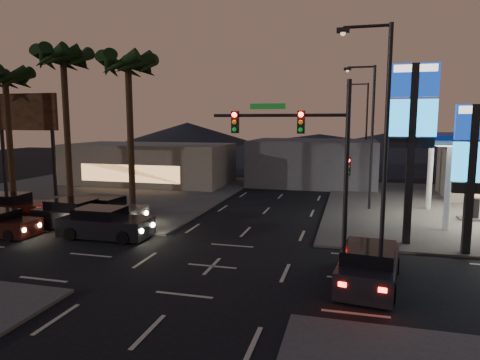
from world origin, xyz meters
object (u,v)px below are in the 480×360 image
(traffic_signal_mast, at_px, (307,144))
(car_lane_b_front, at_px, (105,211))
(suv_station, at_px, (369,266))
(pylon_sign_short, at_px, (472,156))
(car_lane_b_rear, at_px, (10,208))
(car_lane_a_front, at_px, (105,224))
(car_lane_b_mid, at_px, (76,215))
(pylon_sign_tall, at_px, (413,118))

(traffic_signal_mast, distance_m, car_lane_b_front, 13.98)
(traffic_signal_mast, bearing_deg, suv_station, -41.86)
(pylon_sign_short, relative_size, car_lane_b_rear, 1.33)
(pylon_sign_short, xyz_separation_m, car_lane_b_front, (-19.91, 1.36, -3.90))
(car_lane_a_front, bearing_deg, suv_station, -14.15)
(traffic_signal_mast, bearing_deg, car_lane_a_front, 174.86)
(car_lane_b_mid, bearing_deg, car_lane_b_front, 55.38)
(car_lane_b_front, distance_m, car_lane_b_rear, 6.48)
(pylon_sign_tall, distance_m, pylon_sign_short, 3.20)
(car_lane_a_front, relative_size, car_lane_b_mid, 0.96)
(car_lane_a_front, height_order, car_lane_b_rear, car_lane_b_rear)
(car_lane_b_front, bearing_deg, pylon_sign_tall, -1.17)
(traffic_signal_mast, distance_m, car_lane_b_rear, 19.89)
(pylon_sign_tall, bearing_deg, car_lane_b_mid, -176.60)
(pylon_sign_tall, bearing_deg, car_lane_b_front, 178.83)
(car_lane_a_front, bearing_deg, car_lane_b_front, 122.14)
(car_lane_a_front, distance_m, suv_station, 14.00)
(car_lane_b_front, height_order, car_lane_b_rear, car_lane_b_rear)
(car_lane_b_front, bearing_deg, car_lane_a_front, -57.86)
(traffic_signal_mast, bearing_deg, pylon_sign_short, 19.13)
(pylon_sign_short, bearing_deg, car_lane_b_mid, -179.74)
(pylon_sign_tall, height_order, car_lane_a_front, pylon_sign_tall)
(car_lane_a_front, height_order, suv_station, car_lane_a_front)
(pylon_sign_tall, xyz_separation_m, car_lane_b_rear, (-23.86, -0.27, -5.62))
(car_lane_b_front, bearing_deg, pylon_sign_short, -3.90)
(suv_station, bearing_deg, pylon_sign_tall, 71.36)
(car_lane_b_rear, bearing_deg, car_lane_b_mid, -8.59)
(pylon_sign_tall, xyz_separation_m, suv_station, (-2.01, -5.96, -5.65))
(pylon_sign_short, bearing_deg, traffic_signal_mast, -160.87)
(car_lane_b_mid, bearing_deg, pylon_sign_tall, 3.40)
(pylon_sign_tall, height_order, car_lane_b_mid, pylon_sign_tall)
(car_lane_a_front, bearing_deg, car_lane_b_rear, 164.67)
(pylon_sign_short, xyz_separation_m, car_lane_a_front, (-18.09, -1.54, -3.90))
(car_lane_b_mid, xyz_separation_m, suv_station, (16.40, -4.87, -0.03))
(pylon_sign_tall, distance_m, car_lane_a_front, 16.77)
(pylon_sign_tall, distance_m, suv_station, 8.46)
(pylon_sign_tall, distance_m, traffic_signal_mast, 6.02)
(pylon_sign_short, relative_size, suv_station, 1.40)
(car_lane_b_rear, height_order, suv_station, car_lane_b_rear)
(pylon_sign_tall, relative_size, car_lane_b_mid, 1.72)
(suv_station, bearing_deg, car_lane_b_rear, 165.40)
(car_lane_b_front, height_order, suv_station, car_lane_b_front)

